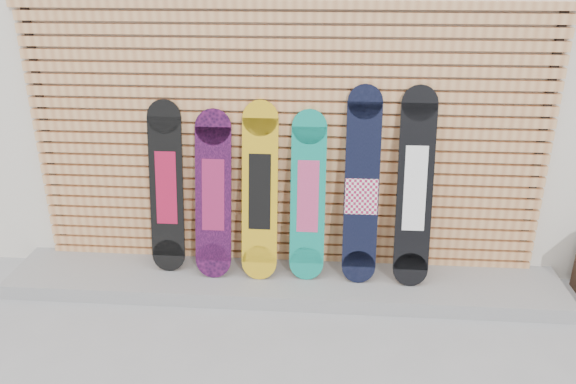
% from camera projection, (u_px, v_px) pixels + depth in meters
% --- Properties ---
extents(ground, '(80.00, 80.00, 0.00)m').
position_uv_depth(ground, '(295.00, 338.00, 4.12)').
color(ground, gray).
rests_on(ground, ground).
extents(building, '(12.00, 5.00, 3.60)m').
position_uv_depth(building, '(357.00, 30.00, 6.61)').
color(building, beige).
rests_on(building, ground).
extents(concrete_step, '(4.60, 0.70, 0.12)m').
position_uv_depth(concrete_step, '(283.00, 281.00, 4.73)').
color(concrete_step, gray).
rests_on(concrete_step, ground).
extents(slat_wall, '(4.26, 0.08, 2.29)m').
position_uv_depth(slat_wall, '(285.00, 141.00, 4.56)').
color(slat_wall, tan).
rests_on(slat_wall, ground).
extents(snowboard_0, '(0.28, 0.28, 1.43)m').
position_uv_depth(snowboard_0, '(166.00, 188.00, 4.62)').
color(snowboard_0, black).
rests_on(snowboard_0, concrete_step).
extents(snowboard_1, '(0.30, 0.35, 1.36)m').
position_uv_depth(snowboard_1, '(213.00, 195.00, 4.57)').
color(snowboard_1, black).
rests_on(snowboard_1, concrete_step).
extents(snowboard_2, '(0.29, 0.35, 1.44)m').
position_uv_depth(snowboard_2, '(260.00, 192.00, 4.53)').
color(snowboard_2, gold).
rests_on(snowboard_2, concrete_step).
extents(snowboard_3, '(0.28, 0.32, 1.37)m').
position_uv_depth(snowboard_3, '(308.00, 196.00, 4.53)').
color(snowboard_3, '#0D826F').
rests_on(snowboard_3, concrete_step).
extents(snowboard_4, '(0.27, 0.34, 1.58)m').
position_uv_depth(snowboard_4, '(362.00, 188.00, 4.45)').
color(snowboard_4, black).
rests_on(snowboard_4, concrete_step).
extents(snowboard_5, '(0.28, 0.36, 1.58)m').
position_uv_depth(snowboard_5, '(415.00, 188.00, 4.41)').
color(snowboard_5, black).
rests_on(snowboard_5, concrete_step).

